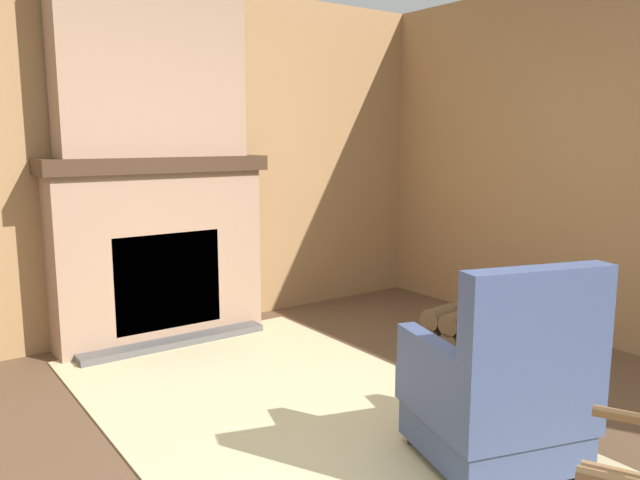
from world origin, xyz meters
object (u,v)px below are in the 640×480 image
at_px(oil_lamp_vase, 122,142).
at_px(firewood_stack, 463,330).
at_px(armchair, 500,395).
at_px(storage_case, 224,148).

bearing_deg(oil_lamp_vase, firewood_stack, 50.52).
relative_size(armchair, storage_case, 4.01).
height_order(armchair, storage_case, storage_case).
height_order(oil_lamp_vase, storage_case, oil_lamp_vase).
distance_m(armchair, oil_lamp_vase, 3.07).
xyz_separation_m(armchair, storage_case, (-2.75, 0.04, 1.07)).
distance_m(firewood_stack, oil_lamp_vase, 2.78).
relative_size(armchair, oil_lamp_vase, 3.30).
height_order(armchair, firewood_stack, armchair).
relative_size(firewood_stack, oil_lamp_vase, 1.76).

